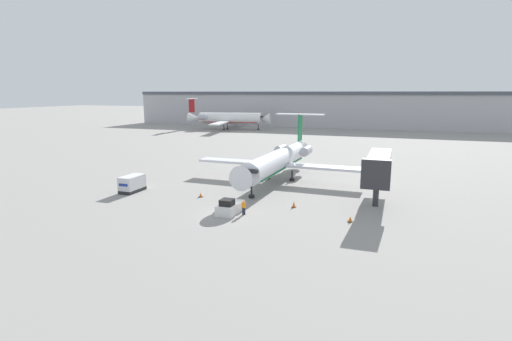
% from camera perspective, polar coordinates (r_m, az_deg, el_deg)
% --- Properties ---
extents(ground_plane, '(600.00, 600.00, 0.00)m').
position_cam_1_polar(ground_plane, '(45.50, -4.06, -6.22)').
color(ground_plane, gray).
extents(terminal_building, '(180.00, 16.80, 13.78)m').
position_cam_1_polar(terminal_building, '(160.79, 13.61, 8.46)').
color(terminal_building, '#B2B2B7').
rests_on(terminal_building, ground).
extents(airplane_main, '(26.63, 28.19, 9.73)m').
position_cam_1_polar(airplane_main, '(61.47, 3.15, 1.51)').
color(airplane_main, silver).
rests_on(airplane_main, ground).
extents(pushback_tug, '(1.99, 4.08, 1.82)m').
position_cam_1_polar(pushback_tug, '(45.71, -3.73, -5.25)').
color(pushback_tug, silver).
rests_on(pushback_tug, ground).
extents(luggage_cart, '(1.97, 3.82, 2.25)m').
position_cam_1_polar(luggage_cart, '(57.67, -17.27, -1.81)').
color(luggage_cart, '#232326').
rests_on(luggage_cart, ground).
extents(worker_near_tug, '(0.40, 0.24, 1.69)m').
position_cam_1_polar(worker_near_tug, '(44.91, -1.76, -5.26)').
color(worker_near_tug, '#232838').
rests_on(worker_near_tug, ground).
extents(traffic_cone_left, '(0.52, 0.52, 0.62)m').
position_cam_1_polar(traffic_cone_left, '(53.00, -7.91, -3.46)').
color(traffic_cone_left, black).
rests_on(traffic_cone_left, ground).
extents(traffic_cone_right, '(0.54, 0.54, 0.75)m').
position_cam_1_polar(traffic_cone_right, '(48.08, 5.43, -4.84)').
color(traffic_cone_right, black).
rests_on(traffic_cone_right, ground).
extents(traffic_cone_mid, '(0.59, 0.59, 0.60)m').
position_cam_1_polar(traffic_cone_mid, '(43.80, 13.31, -6.80)').
color(traffic_cone_mid, black).
rests_on(traffic_cone_mid, ground).
extents(airplane_parked_far_left, '(30.95, 37.74, 11.27)m').
position_cam_1_polar(airplane_parked_far_left, '(148.21, -4.00, 7.44)').
color(airplane_parked_far_left, white).
rests_on(airplane_parked_far_left, ground).
extents(jet_bridge, '(3.20, 12.92, 6.19)m').
position_cam_1_polar(jet_bridge, '(52.15, 17.10, 0.59)').
color(jet_bridge, '#2D2D33').
rests_on(jet_bridge, ground).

